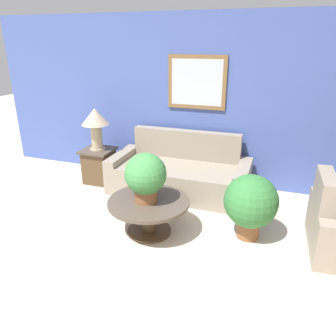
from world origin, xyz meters
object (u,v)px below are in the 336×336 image
(couch_main, at_px, (180,174))
(side_table, at_px, (99,165))
(potted_plant_on_table, at_px, (146,176))
(potted_plant_floor, at_px, (251,203))
(coffee_table, at_px, (149,209))
(table_lamp, at_px, (95,121))

(couch_main, bearing_deg, side_table, -176.08)
(couch_main, height_order, potted_plant_on_table, potted_plant_on_table)
(side_table, xyz_separation_m, potted_plant_floor, (2.51, -0.87, 0.17))
(side_table, distance_m, potted_plant_on_table, 1.83)
(coffee_table, bearing_deg, table_lamp, 139.52)
(coffee_table, bearing_deg, side_table, 139.52)
(table_lamp, bearing_deg, side_table, 90.00)
(potted_plant_floor, bearing_deg, potted_plant_on_table, -165.79)
(side_table, relative_size, potted_plant_floor, 0.71)
(coffee_table, height_order, potted_plant_on_table, potted_plant_on_table)
(table_lamp, bearing_deg, potted_plant_floor, -19.14)
(side_table, bearing_deg, potted_plant_on_table, -41.26)
(table_lamp, bearing_deg, potted_plant_on_table, -41.26)
(coffee_table, relative_size, side_table, 1.74)
(side_table, bearing_deg, coffee_table, -40.48)
(potted_plant_on_table, relative_size, potted_plant_floor, 0.74)
(couch_main, height_order, potted_plant_floor, couch_main)
(potted_plant_on_table, bearing_deg, table_lamp, 138.74)
(couch_main, bearing_deg, table_lamp, -176.08)
(potted_plant_floor, bearing_deg, side_table, 160.86)
(couch_main, xyz_separation_m, table_lamp, (-1.36, -0.09, 0.75))
(side_table, xyz_separation_m, potted_plant_on_table, (1.34, -1.17, 0.46))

